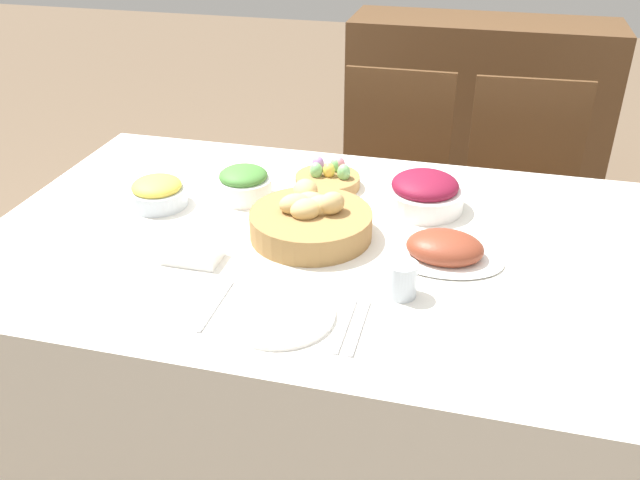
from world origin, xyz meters
The scene contains 17 objects.
ground_plane centered at (0.00, 0.00, 0.00)m, with size 12.00×12.00×0.00m, color brown.
dining_table centered at (0.00, 0.00, 0.37)m, with size 1.84×1.11×0.74m.
chair_far_center centered at (0.00, 0.92, 0.49)m, with size 0.42×0.42×0.90m.
chair_far_right centered at (0.49, 0.92, 0.49)m, with size 0.44×0.44×0.90m.
sideboard centered at (0.28, 1.93, 0.46)m, with size 1.28×0.44×0.92m.
bread_basket centered at (-0.08, 0.00, 0.78)m, with size 0.31×0.31×0.12m.
egg_basket centered at (-0.10, 0.31, 0.76)m, with size 0.19×0.19×0.08m.
ham_platter centered at (0.27, -0.03, 0.76)m, with size 0.29×0.20×0.08m.
beet_salad_bowl centered at (0.19, 0.23, 0.79)m, with size 0.22×0.22×0.10m.
pineapple_bowl centered at (-0.54, 0.07, 0.78)m, with size 0.16×0.16×0.08m.
green_salad_bowl centered at (-0.32, 0.17, 0.78)m, with size 0.16×0.16×0.09m.
dinner_plate centered at (-0.05, -0.36, 0.74)m, with size 0.24×0.24×0.01m.
fork centered at (-0.20, -0.36, 0.74)m, with size 0.01×0.19×0.00m.
knife centered at (0.09, -0.36, 0.74)m, with size 0.01×0.19×0.00m.
spoon centered at (0.12, -0.36, 0.74)m, with size 0.01×0.19×0.00m.
drinking_cup centered at (0.19, -0.21, 0.78)m, with size 0.07×0.07×0.08m.
butter_dish centered at (-0.32, -0.19, 0.75)m, with size 0.14×0.09×0.03m.
Camera 1 is at (0.32, -1.47, 1.60)m, focal length 38.00 mm.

